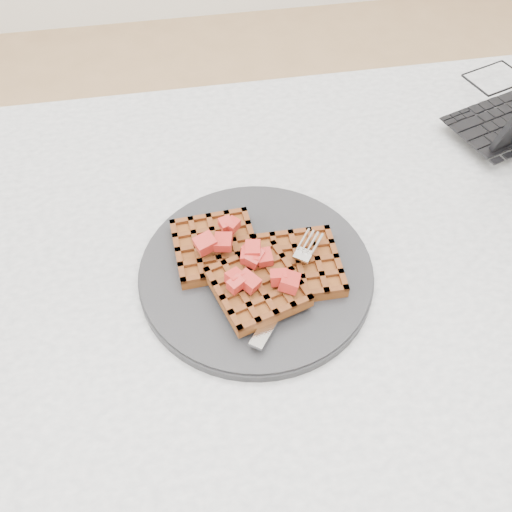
{
  "coord_description": "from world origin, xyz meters",
  "views": [
    {
      "loc": [
        -0.23,
        -0.42,
        1.32
      ],
      "look_at": [
        -0.16,
        -0.0,
        0.79
      ],
      "focal_mm": 40.0,
      "sensor_mm": 36.0,
      "label": 1
    }
  ],
  "objects": [
    {
      "name": "waffles",
      "position": [
        -0.16,
        -0.01,
        0.78
      ],
      "size": [
        0.2,
        0.19,
        0.03
      ],
      "color": "brown",
      "rests_on": "plate"
    },
    {
      "name": "ground",
      "position": [
        0.0,
        0.0,
        0.0
      ],
      "size": [
        4.0,
        4.0,
        0.0
      ],
      "primitive_type": "plane",
      "color": "tan",
      "rests_on": "ground"
    },
    {
      "name": "strawberry_pile",
      "position": [
        -0.16,
        -0.0,
        0.8
      ],
      "size": [
        0.15,
        0.15,
        0.02
      ],
      "primitive_type": null,
      "color": "maroon",
      "rests_on": "waffles"
    },
    {
      "name": "fork",
      "position": [
        -0.12,
        -0.04,
        0.77
      ],
      "size": [
        0.12,
        0.16,
        0.02
      ],
      "primitive_type": null,
      "rotation": [
        0.0,
        0.0,
        -0.63
      ],
      "color": "silver",
      "rests_on": "plate"
    },
    {
      "name": "plate",
      "position": [
        -0.16,
        -0.0,
        0.76
      ],
      "size": [
        0.29,
        0.29,
        0.02
      ],
      "primitive_type": "cylinder",
      "color": "black",
      "rests_on": "table"
    },
    {
      "name": "table",
      "position": [
        0.0,
        0.0,
        0.64
      ],
      "size": [
        1.2,
        0.8,
        0.75
      ],
      "color": "#BCBCBA",
      "rests_on": "ground"
    }
  ]
}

